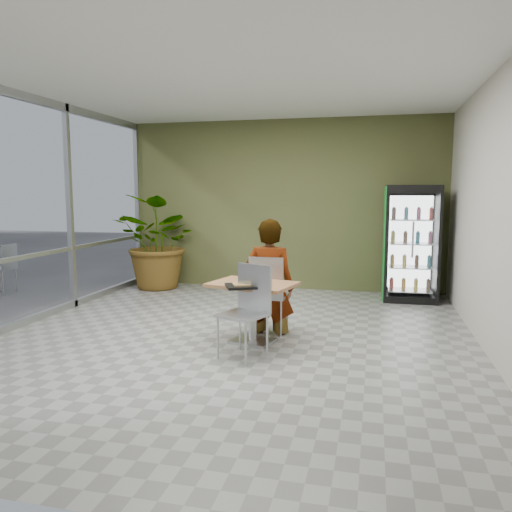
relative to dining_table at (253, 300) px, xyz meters
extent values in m
plane|color=gray|center=(-0.29, 0.08, -0.54)|extent=(7.00, 7.00, 0.00)
cube|color=#A86B48|center=(0.00, 0.00, 0.19)|extent=(1.13, 0.91, 0.04)
cylinder|color=#A7A9AB|center=(0.00, 0.00, -0.18)|extent=(0.10, 0.10, 0.71)
cube|color=#A7A9AB|center=(0.00, 0.00, -0.52)|extent=(0.58, 0.50, 0.04)
cube|color=#A7A9AB|center=(0.11, 0.54, -0.05)|extent=(0.47, 0.47, 0.03)
cube|color=#A7A9AB|center=(0.10, 0.33, 0.22)|extent=(0.45, 0.05, 0.54)
cylinder|color=#A7A9AB|center=(0.31, 0.73, -0.29)|extent=(0.03, 0.03, 0.49)
cylinder|color=#A7A9AB|center=(-0.08, 0.74, -0.29)|extent=(0.03, 0.03, 0.49)
cylinder|color=#A7A9AB|center=(0.29, 0.34, -0.29)|extent=(0.03, 0.03, 0.49)
cylinder|color=#A7A9AB|center=(-0.10, 0.36, -0.29)|extent=(0.03, 0.03, 0.49)
cube|color=#A7A9AB|center=(0.03, -0.57, -0.05)|extent=(0.60, 0.60, 0.03)
cube|color=#A7A9AB|center=(0.11, -0.37, 0.23)|extent=(0.43, 0.21, 0.54)
cylinder|color=#A7A9AB|center=(-0.23, -0.67, -0.29)|extent=(0.03, 0.03, 0.49)
cylinder|color=#A7A9AB|center=(0.13, -0.83, -0.29)|extent=(0.03, 0.03, 0.49)
cylinder|color=#A7A9AB|center=(-0.07, -0.31, -0.29)|extent=(0.03, 0.03, 0.49)
cylinder|color=#A7A9AB|center=(0.28, -0.47, -0.29)|extent=(0.03, 0.03, 0.49)
imported|color=black|center=(0.11, 0.49, 0.07)|extent=(0.69, 0.46, 1.81)
cylinder|color=silver|center=(0.01, 0.06, 0.22)|extent=(0.25, 0.25, 0.01)
cylinder|color=silver|center=(0.19, -0.03, 0.29)|extent=(0.08, 0.08, 0.14)
cylinder|color=red|center=(0.19, -0.03, 0.28)|extent=(0.08, 0.08, 0.08)
cylinder|color=silver|center=(0.19, -0.03, 0.36)|extent=(0.09, 0.09, 0.01)
cube|color=silver|center=(-0.21, -0.21, 0.22)|extent=(0.18, 0.18, 0.02)
cube|color=black|center=(0.01, -0.29, 0.23)|extent=(0.59, 0.52, 0.03)
cube|color=black|center=(2.03, 3.00, 0.44)|extent=(0.89, 0.70, 1.96)
cube|color=green|center=(1.59, 3.00, 0.44)|extent=(0.03, 0.67, 1.92)
cube|color=silver|center=(2.03, 2.66, 0.46)|extent=(0.71, 0.03, 1.57)
imported|color=#35702C|center=(-2.55, 3.02, 0.36)|extent=(2.05, 1.94, 1.80)
camera|label=1|loc=(1.42, -5.79, 1.30)|focal=35.00mm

